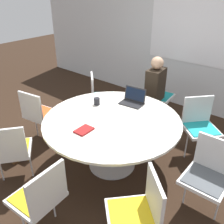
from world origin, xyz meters
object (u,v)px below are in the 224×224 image
at_px(chair_1, 100,94).
at_px(chair_6, 209,172).
at_px(chair_4, 40,195).
at_px(chair_7, 200,123).
at_px(laptop, 133,99).
at_px(chair_2, 39,112).
at_px(chair_0, 156,92).
at_px(handbag, 10,149).
at_px(chair_5, 139,210).
at_px(coffee_cup, 97,101).
at_px(chair_3, 10,149).
at_px(spiral_notebook, 84,130).
at_px(person_0, 156,87).

height_order(chair_1, chair_6, same).
height_order(chair_4, chair_6, same).
height_order(chair_7, laptop, laptop).
height_order(chair_2, chair_7, same).
relative_size(chair_0, handbag, 2.39).
distance_m(chair_2, chair_5, 2.24).
distance_m(chair_0, chair_6, 2.07).
distance_m(chair_2, chair_6, 2.47).
bearing_deg(chair_6, chair_4, 50.11).
relative_size(chair_2, laptop, 2.50).
xyz_separation_m(chair_5, coffee_cup, (-1.38, 0.97, 0.26)).
bearing_deg(chair_5, chair_7, -41.41).
height_order(chair_2, coffee_cup, chair_2).
bearing_deg(chair_3, chair_6, -22.86).
relative_size(chair_1, chair_5, 1.00).
bearing_deg(laptop, chair_5, -59.10).
relative_size(chair_5, coffee_cup, 8.71).
bearing_deg(chair_1, handbag, -55.75).
xyz_separation_m(chair_7, coffee_cup, (-1.20, -0.79, 0.26)).
bearing_deg(coffee_cup, chair_7, 33.55).
bearing_deg(spiral_notebook, person_0, 92.07).
height_order(person_0, laptop, person_0).
distance_m(chair_4, chair_5, 0.91).
bearing_deg(chair_0, person_0, 19.04).
bearing_deg(laptop, coffee_cup, -141.47).
height_order(chair_3, chair_4, same).
relative_size(chair_2, chair_6, 1.00).
relative_size(chair_4, handbag, 2.39).
distance_m(chair_1, chair_2, 1.10).
distance_m(chair_6, coffee_cup, 1.68).
bearing_deg(chair_2, chair_1, 66.76).
distance_m(chair_0, laptop, 1.03).
xyz_separation_m(chair_5, laptop, (-1.02, 1.33, 0.26)).
distance_m(chair_0, chair_7, 1.16).
height_order(chair_5, handbag, chair_5).
relative_size(chair_1, spiral_notebook, 4.02).
relative_size(chair_7, handbag, 2.39).
distance_m(chair_4, person_0, 2.55).
xyz_separation_m(coffee_cup, handbag, (-0.79, -0.98, -0.63)).
xyz_separation_m(chair_0, spiral_notebook, (0.17, -1.94, 0.22)).
xyz_separation_m(chair_1, chair_6, (2.18, -0.73, 0.00)).
bearing_deg(chair_0, chair_1, -50.98).
xyz_separation_m(chair_2, coffee_cup, (0.79, 0.44, 0.26)).
bearing_deg(spiral_notebook, handbag, -161.20).
distance_m(chair_0, chair_3, 2.58).
bearing_deg(chair_6, coffee_cup, -3.88).
xyz_separation_m(chair_3, chair_5, (1.66, 0.23, 0.00)).
distance_m(chair_1, handbag, 1.68).
bearing_deg(handbag, chair_2, 90.09).
height_order(chair_0, spiral_notebook, chair_0).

